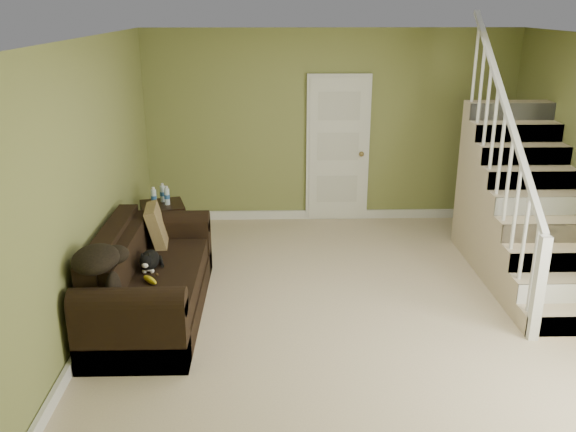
{
  "coord_description": "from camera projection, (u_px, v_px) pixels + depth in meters",
  "views": [
    {
      "loc": [
        -0.8,
        -5.43,
        2.88
      ],
      "look_at": [
        -0.64,
        0.43,
        0.84
      ],
      "focal_mm": 38.0,
      "sensor_mm": 36.0,
      "label": 1
    }
  ],
  "objects": [
    {
      "name": "baseboard_left",
      "position": [
        104.0,
        306.0,
        6.01
      ],
      "size": [
        0.04,
        5.5,
        0.12
      ],
      "primitive_type": "cube",
      "color": "white",
      "rests_on": "floor"
    },
    {
      "name": "wall_left",
      "position": [
        88.0,
        186.0,
        5.61
      ],
      "size": [
        0.04,
        5.5,
        2.6
      ],
      "primitive_type": "cube",
      "color": "olive",
      "rests_on": "floor"
    },
    {
      "name": "side_table",
      "position": [
        164.0,
        227.0,
        7.45
      ],
      "size": [
        0.61,
        0.61,
        0.83
      ],
      "rotation": [
        0.0,
        0.0,
        0.27
      ],
      "color": "black",
      "rests_on": "floor"
    },
    {
      "name": "banana",
      "position": [
        150.0,
        280.0,
        5.57
      ],
      "size": [
        0.18,
        0.2,
        0.06
      ],
      "primitive_type": "ellipsoid",
      "rotation": [
        0.0,
        0.0,
        0.71
      ],
      "color": "yellow",
      "rests_on": "sofa"
    },
    {
      "name": "sofa",
      "position": [
        148.0,
        283.0,
        5.9
      ],
      "size": [
        0.94,
        2.17,
        0.86
      ],
      "color": "black",
      "rests_on": "floor"
    },
    {
      "name": "ceiling",
      "position": [
        364.0,
        39.0,
        5.24
      ],
      "size": [
        5.0,
        5.5,
        0.01
      ],
      "primitive_type": "cube",
      "color": "white",
      "rests_on": "wall_back"
    },
    {
      "name": "baseboard_back",
      "position": [
        329.0,
        214.0,
        8.64
      ],
      "size": [
        5.0,
        0.04,
        0.12
      ],
      "primitive_type": "cube",
      "color": "white",
      "rests_on": "floor"
    },
    {
      "name": "door",
      "position": [
        338.0,
        149.0,
        8.32
      ],
      "size": [
        0.86,
        0.12,
        2.02
      ],
      "color": "white",
      "rests_on": "floor"
    },
    {
      "name": "staircase",
      "position": [
        521.0,
        215.0,
        6.85
      ],
      "size": [
        1.0,
        2.51,
        2.82
      ],
      "color": "#C2AC8C",
      "rests_on": "floor"
    },
    {
      "name": "cat",
      "position": [
        149.0,
        261.0,
        5.83
      ],
      "size": [
        0.23,
        0.49,
        0.24
      ],
      "rotation": [
        0.0,
        0.0,
        0.0
      ],
      "color": "black",
      "rests_on": "sofa"
    },
    {
      "name": "floor",
      "position": [
        353.0,
        308.0,
        6.1
      ],
      "size": [
        5.0,
        5.5,
        0.01
      ],
      "primitive_type": "cube",
      "color": "#C2AC8C",
      "rests_on": "ground"
    },
    {
      "name": "wall_back",
      "position": [
        331.0,
        127.0,
        8.26
      ],
      "size": [
        5.0,
        0.04,
        2.6
      ],
      "primitive_type": "cube",
      "color": "olive",
      "rests_on": "floor"
    },
    {
      "name": "wall_front",
      "position": [
        432.0,
        335.0,
        3.07
      ],
      "size": [
        5.0,
        0.04,
        2.6
      ],
      "primitive_type": "cube",
      "color": "olive",
      "rests_on": "floor"
    },
    {
      "name": "throw_blanket",
      "position": [
        96.0,
        259.0,
        5.03
      ],
      "size": [
        0.48,
        0.57,
        0.21
      ],
      "primitive_type": "ellipsoid",
      "rotation": [
        0.0,
        0.0,
        0.23
      ],
      "color": "black",
      "rests_on": "sofa"
    },
    {
      "name": "throw_pillow",
      "position": [
        157.0,
        227.0,
        6.45
      ],
      "size": [
        0.27,
        0.48,
        0.47
      ],
      "primitive_type": "cube",
      "rotation": [
        0.0,
        -0.24,
        0.11
      ],
      "color": "#49351D",
      "rests_on": "sofa"
    }
  ]
}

